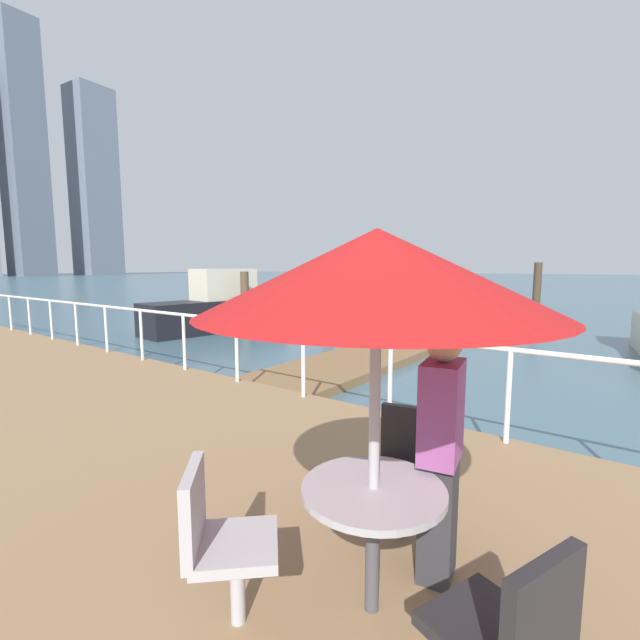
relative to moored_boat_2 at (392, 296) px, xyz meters
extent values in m
plane|color=#476675|center=(-14.03, 4.51, -0.69)|extent=(300.00, 300.00, 0.00)
cube|color=olive|center=(-11.11, -5.91, -0.60)|extent=(12.84, 2.00, 0.18)
cylinder|color=white|center=(-17.18, -10.17, 0.23)|extent=(0.06, 0.06, 1.05)
cylinder|color=white|center=(-17.18, -8.73, 0.23)|extent=(0.06, 0.06, 1.05)
cylinder|color=white|center=(-17.18, -7.29, 0.23)|extent=(0.06, 0.06, 1.05)
cylinder|color=white|center=(-17.18, -5.85, 0.23)|extent=(0.06, 0.06, 1.05)
cylinder|color=white|center=(-17.18, -4.41, 0.23)|extent=(0.06, 0.06, 1.05)
cylinder|color=white|center=(-17.18, -2.97, 0.23)|extent=(0.06, 0.06, 1.05)
cylinder|color=white|center=(-17.18, -1.53, 0.23)|extent=(0.06, 0.06, 1.05)
cylinder|color=white|center=(-17.18, -0.08, 0.23)|extent=(0.06, 0.06, 1.05)
cylinder|color=white|center=(-17.18, 1.36, 0.23)|extent=(0.06, 0.06, 1.05)
cylinder|color=white|center=(-17.18, 2.80, 0.23)|extent=(0.06, 0.06, 1.05)
cylinder|color=white|center=(-17.18, 4.24, 0.23)|extent=(0.06, 0.06, 1.05)
cylinder|color=white|center=(-17.18, -5.85, 0.76)|extent=(0.06, 28.82, 0.06)
cylinder|color=brown|center=(-0.47, -0.05, 0.47)|extent=(0.25, 0.25, 2.33)
cylinder|color=#473826|center=(-1.19, -7.64, 0.58)|extent=(0.33, 0.33, 2.53)
cylinder|color=#473826|center=(-8.68, -3.11, 0.15)|extent=(0.30, 0.30, 1.67)
cylinder|color=brown|center=(-11.42, -0.02, 0.40)|extent=(0.29, 0.29, 2.18)
cylinder|color=brown|center=(-6.32, -2.64, 0.26)|extent=(0.24, 0.24, 1.90)
cylinder|color=#473826|center=(-9.47, -2.27, 0.12)|extent=(0.35, 0.35, 1.62)
cube|color=beige|center=(0.18, -0.02, -0.23)|extent=(5.78, 2.23, 0.91)
cube|color=white|center=(-0.55, 0.05, 0.71)|extent=(2.29, 1.57, 0.98)
cube|color=black|center=(-4.61, -3.29, -0.08)|extent=(7.25, 2.59, 1.22)
cube|color=white|center=(-4.99, -3.34, 0.94)|extent=(3.12, 1.70, 0.83)
cube|color=black|center=(-11.67, 1.18, -0.12)|extent=(5.63, 2.08, 1.14)
cube|color=beige|center=(-11.35, 1.15, 1.01)|extent=(2.31, 1.43, 1.13)
cylinder|color=#ADADB2|center=(-20.12, -10.14, 0.43)|extent=(0.80, 0.80, 0.04)
cylinder|color=#4C4C51|center=(-20.12, -10.14, 0.07)|extent=(0.08, 0.08, 0.72)
cylinder|color=#B2B2B7|center=(-20.12, -10.14, 0.74)|extent=(0.06, 0.06, 2.07)
cone|color=red|center=(-20.12, -10.14, 1.63)|extent=(1.88, 1.88, 0.45)
cube|color=#262628|center=(-19.39, -9.98, 0.16)|extent=(0.53, 0.53, 0.06)
cube|color=#262628|center=(-19.18, -9.93, 0.38)|extent=(0.16, 0.44, 0.45)
cylinder|color=#262628|center=(-19.39, -9.98, -0.07)|extent=(0.08, 0.08, 0.45)
cube|color=#B7B7BC|center=(-20.63, -9.60, 0.16)|extent=(0.62, 0.62, 0.06)
cube|color=#B7B7BC|center=(-20.79, -9.43, 0.38)|extent=(0.36, 0.34, 0.45)
cylinder|color=#B7B7BC|center=(-20.63, -9.60, -0.07)|extent=(0.08, 0.08, 0.45)
cube|color=#262628|center=(-20.39, -10.84, 0.16)|extent=(0.57, 0.57, 0.06)
cube|color=#262628|center=(-20.47, -11.05, 0.38)|extent=(0.43, 0.21, 0.45)
cube|color=#333338|center=(-19.64, -10.34, 0.10)|extent=(0.31, 0.25, 0.77)
cube|color=#994C8C|center=(-19.64, -10.34, 0.79)|extent=(0.39, 0.28, 0.61)
sphere|color=tan|center=(-19.64, -10.34, 1.20)|extent=(0.21, 0.21, 0.21)
cube|color=slate|center=(23.65, 114.60, 30.36)|extent=(8.58, 9.39, 62.10)
cube|color=slate|center=(41.94, 116.77, 25.38)|extent=(11.07, 10.11, 52.15)
camera|label=1|loc=(-22.10, -11.24, 1.65)|focal=24.21mm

